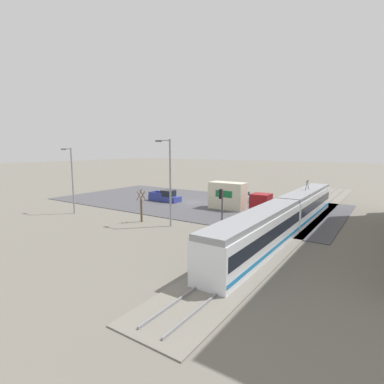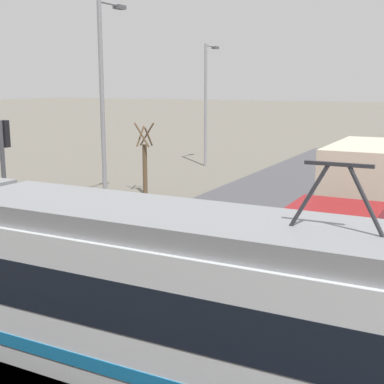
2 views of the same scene
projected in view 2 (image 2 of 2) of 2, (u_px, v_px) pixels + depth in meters
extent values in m
cube|color=white|center=(329.00, 337.00, 9.09)|extent=(15.71, 2.60, 2.91)
cube|color=black|center=(330.00, 318.00, 9.02)|extent=(15.24, 2.63, 0.97)
cube|color=gray|center=(334.00, 243.00, 8.76)|extent=(15.71, 2.39, 0.42)
cylinder|color=#2D2D33|center=(366.00, 201.00, 8.41)|extent=(0.66, 0.07, 1.15)
cylinder|color=#2D2D33|center=(309.00, 195.00, 8.81)|extent=(0.66, 0.07, 1.15)
cube|color=#2D2D33|center=(339.00, 164.00, 8.50)|extent=(1.10, 0.08, 0.06)
cube|color=maroon|center=(333.00, 252.00, 14.34)|extent=(2.34, 2.36, 2.51)
cube|color=beige|center=(366.00, 197.00, 18.47)|extent=(2.34, 5.02, 3.70)
cube|color=#196B38|center=(332.00, 184.00, 18.93)|extent=(0.02, 2.51, 0.92)
cube|color=navy|center=(382.00, 167.00, 29.75)|extent=(0.12, 2.62, 0.51)
cylinder|color=#47474C|center=(4.00, 185.00, 18.97)|extent=(0.16, 0.16, 4.53)
cube|color=black|center=(5.00, 134.00, 18.77)|extent=(0.28, 0.22, 0.95)
sphere|color=#390606|center=(7.00, 124.00, 18.82)|extent=(0.18, 0.18, 0.18)
sphere|color=yellow|center=(7.00, 134.00, 18.88)|extent=(0.18, 0.18, 0.18)
sphere|color=black|center=(8.00, 143.00, 18.94)|extent=(0.18, 0.18, 0.18)
cylinder|color=brown|center=(145.00, 169.00, 28.29)|extent=(0.24, 0.24, 2.67)
cylinder|color=brown|center=(140.00, 136.00, 28.06)|extent=(0.09, 0.76, 1.03)
cylinder|color=brown|center=(142.00, 135.00, 27.71)|extent=(0.91, 0.09, 1.25)
cylinder|color=brown|center=(148.00, 137.00, 27.83)|extent=(0.09, 0.76, 1.03)
cylinder|color=brown|center=(147.00, 134.00, 28.15)|extent=(0.91, 0.09, 1.25)
cylinder|color=gray|center=(102.00, 108.00, 23.98)|extent=(0.20, 0.20, 9.40)
cylinder|color=gray|center=(110.00, 4.00, 23.77)|extent=(0.12, 1.60, 0.12)
cube|color=#515156|center=(119.00, 7.00, 24.44)|extent=(0.36, 0.60, 0.18)
cylinder|color=gray|center=(206.00, 106.00, 37.57)|extent=(0.20, 0.20, 8.51)
cylinder|color=gray|center=(211.00, 46.00, 37.45)|extent=(0.12, 1.60, 0.12)
cube|color=#515156|center=(215.00, 48.00, 38.11)|extent=(0.36, 0.60, 0.18)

